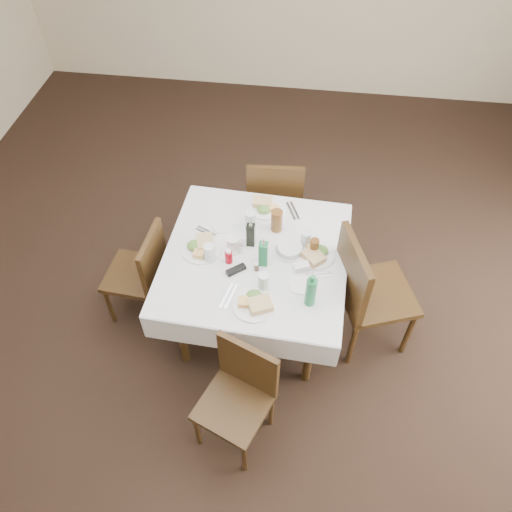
{
  "coord_description": "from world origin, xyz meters",
  "views": [
    {
      "loc": [
        0.39,
        -2.11,
        3.34
      ],
      "look_at": [
        0.1,
        0.04,
        0.8
      ],
      "focal_mm": 35.0,
      "sensor_mm": 36.0,
      "label": 1
    }
  ],
  "objects_px": {
    "water_n": "(250,220)",
    "bread_basket": "(290,250)",
    "chair_north": "(275,197)",
    "chair_west": "(143,270)",
    "chair_east": "(365,289)",
    "oil_cruet_dark": "(251,234)",
    "dining_table": "(256,263)",
    "water_w": "(209,253)",
    "chair_south": "(240,390)",
    "oil_cruet_green": "(263,253)",
    "coffee_mug": "(233,244)",
    "water_s": "(264,282)",
    "green_bottle": "(311,291)",
    "water_e": "(306,239)",
    "ketchup_bottle": "(229,256)"
  },
  "relations": [
    {
      "from": "chair_east",
      "to": "ketchup_bottle",
      "type": "relative_size",
      "value": 9.35
    },
    {
      "from": "chair_east",
      "to": "bread_basket",
      "type": "distance_m",
      "value": 0.58
    },
    {
      "from": "oil_cruet_green",
      "to": "ketchup_bottle",
      "type": "distance_m",
      "value": 0.24
    },
    {
      "from": "water_s",
      "to": "oil_cruet_green",
      "type": "height_order",
      "value": "oil_cruet_green"
    },
    {
      "from": "water_e",
      "to": "green_bottle",
      "type": "height_order",
      "value": "green_bottle"
    },
    {
      "from": "chair_east",
      "to": "chair_west",
      "type": "relative_size",
      "value": 1.21
    },
    {
      "from": "chair_south",
      "to": "oil_cruet_green",
      "type": "xyz_separation_m",
      "value": [
        0.04,
        0.79,
        0.38
      ]
    },
    {
      "from": "dining_table",
      "to": "coffee_mug",
      "type": "relative_size",
      "value": 9.27
    },
    {
      "from": "chair_east",
      "to": "water_s",
      "type": "relative_size",
      "value": 7.82
    },
    {
      "from": "water_e",
      "to": "oil_cruet_dark",
      "type": "distance_m",
      "value": 0.38
    },
    {
      "from": "green_bottle",
      "to": "ketchup_bottle",
      "type": "bearing_deg",
      "value": 154.76
    },
    {
      "from": "water_s",
      "to": "bread_basket",
      "type": "height_order",
      "value": "water_s"
    },
    {
      "from": "chair_north",
      "to": "bread_basket",
      "type": "relative_size",
      "value": 4.97
    },
    {
      "from": "dining_table",
      "to": "green_bottle",
      "type": "bearing_deg",
      "value": -41.33
    },
    {
      "from": "chair_west",
      "to": "bread_basket",
      "type": "height_order",
      "value": "chair_west"
    },
    {
      "from": "water_s",
      "to": "ketchup_bottle",
      "type": "relative_size",
      "value": 1.2
    },
    {
      "from": "chair_north",
      "to": "green_bottle",
      "type": "height_order",
      "value": "green_bottle"
    },
    {
      "from": "chair_south",
      "to": "water_e",
      "type": "height_order",
      "value": "water_e"
    },
    {
      "from": "water_n",
      "to": "chair_north",
      "type": "bearing_deg",
      "value": 78.56
    },
    {
      "from": "water_n",
      "to": "green_bottle",
      "type": "distance_m",
      "value": 0.76
    },
    {
      "from": "chair_south",
      "to": "bread_basket",
      "type": "relative_size",
      "value": 4.53
    },
    {
      "from": "chair_west",
      "to": "bread_basket",
      "type": "relative_size",
      "value": 4.56
    },
    {
      "from": "water_s",
      "to": "green_bottle",
      "type": "bearing_deg",
      "value": -13.9
    },
    {
      "from": "dining_table",
      "to": "water_w",
      "type": "bearing_deg",
      "value": -165.08
    },
    {
      "from": "dining_table",
      "to": "water_e",
      "type": "height_order",
      "value": "water_e"
    },
    {
      "from": "dining_table",
      "to": "water_s",
      "type": "relative_size",
      "value": 9.77
    },
    {
      "from": "green_bottle",
      "to": "chair_east",
      "type": "bearing_deg",
      "value": 37.34
    },
    {
      "from": "chair_south",
      "to": "water_e",
      "type": "distance_m",
      "value": 1.09
    },
    {
      "from": "chair_north",
      "to": "chair_east",
      "type": "distance_m",
      "value": 1.15
    },
    {
      "from": "dining_table",
      "to": "green_bottle",
      "type": "relative_size",
      "value": 4.97
    },
    {
      "from": "oil_cruet_green",
      "to": "coffee_mug",
      "type": "distance_m",
      "value": 0.25
    },
    {
      "from": "water_n",
      "to": "chair_west",
      "type": "bearing_deg",
      "value": -159.95
    },
    {
      "from": "water_w",
      "to": "water_s",
      "type": "bearing_deg",
      "value": -25.78
    },
    {
      "from": "chair_north",
      "to": "chair_east",
      "type": "relative_size",
      "value": 0.9
    },
    {
      "from": "oil_cruet_dark",
      "to": "dining_table",
      "type": "bearing_deg",
      "value": -65.05
    },
    {
      "from": "dining_table",
      "to": "chair_north",
      "type": "relative_size",
      "value": 1.38
    },
    {
      "from": "chair_north",
      "to": "oil_cruet_dark",
      "type": "height_order",
      "value": "oil_cruet_dark"
    },
    {
      "from": "bread_basket",
      "to": "dining_table",
      "type": "bearing_deg",
      "value": -165.99
    },
    {
      "from": "chair_east",
      "to": "water_e",
      "type": "relative_size",
      "value": 8.17
    },
    {
      "from": "chair_west",
      "to": "bread_basket",
      "type": "bearing_deg",
      "value": 4.05
    },
    {
      "from": "chair_south",
      "to": "green_bottle",
      "type": "height_order",
      "value": "green_bottle"
    },
    {
      "from": "chair_north",
      "to": "chair_west",
      "type": "relative_size",
      "value": 1.09
    },
    {
      "from": "chair_north",
      "to": "water_e",
      "type": "height_order",
      "value": "chair_north"
    },
    {
      "from": "bread_basket",
      "to": "chair_west",
      "type": "bearing_deg",
      "value": -175.95
    },
    {
      "from": "water_s",
      "to": "oil_cruet_green",
      "type": "xyz_separation_m",
      "value": [
        -0.03,
        0.21,
        0.04
      ]
    },
    {
      "from": "oil_cruet_dark",
      "to": "chair_north",
      "type": "bearing_deg",
      "value": 82.81
    },
    {
      "from": "chair_south",
      "to": "oil_cruet_dark",
      "type": "relative_size",
      "value": 3.68
    },
    {
      "from": "water_n",
      "to": "bread_basket",
      "type": "distance_m",
      "value": 0.36
    },
    {
      "from": "chair_west",
      "to": "coffee_mug",
      "type": "xyz_separation_m",
      "value": [
        0.67,
        0.06,
        0.32
      ]
    },
    {
      "from": "chair_north",
      "to": "water_s",
      "type": "relative_size",
      "value": 7.06
    }
  ]
}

